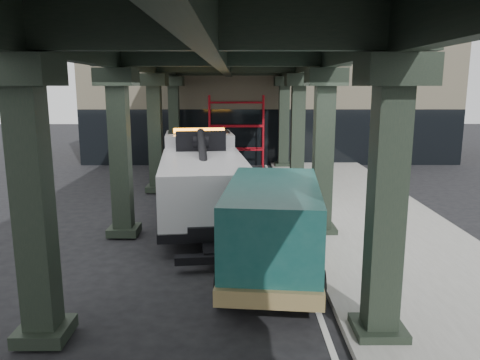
{
  "coord_description": "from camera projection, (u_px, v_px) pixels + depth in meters",
  "views": [
    {
      "loc": [
        0.07,
        -11.7,
        4.5
      ],
      "look_at": [
        0.14,
        2.19,
        1.7
      ],
      "focal_mm": 35.0,
      "sensor_mm": 36.0,
      "label": 1
    }
  ],
  "objects": [
    {
      "name": "ground",
      "position": [
        235.0,
        259.0,
        12.36
      ],
      "size": [
        90.0,
        90.0,
        0.0
      ],
      "primitive_type": "plane",
      "color": "black",
      "rests_on": "ground"
    },
    {
      "name": "sidewalk",
      "position": [
        382.0,
        233.0,
        14.33
      ],
      "size": [
        5.0,
        40.0,
        0.15
      ],
      "primitive_type": "cube",
      "color": "gray",
      "rests_on": "ground"
    },
    {
      "name": "lane_stripe",
      "position": [
        291.0,
        235.0,
        14.33
      ],
      "size": [
        0.12,
        38.0,
        0.01
      ],
      "primitive_type": "cube",
      "color": "silver",
      "rests_on": "ground"
    },
    {
      "name": "viaduct",
      "position": [
        221.0,
        51.0,
        13.24
      ],
      "size": [
        7.4,
        32.0,
        6.4
      ],
      "color": "black",
      "rests_on": "ground"
    },
    {
      "name": "building",
      "position": [
        266.0,
        94.0,
        31.19
      ],
      "size": [
        22.0,
        10.0,
        8.0
      ],
      "primitive_type": "cube",
      "color": "#C6B793",
      "rests_on": "ground"
    },
    {
      "name": "scaffolding",
      "position": [
        236.0,
        129.0,
        26.3
      ],
      "size": [
        3.08,
        0.88,
        4.0
      ],
      "color": "red",
      "rests_on": "ground"
    },
    {
      "name": "tow_truck",
      "position": [
        202.0,
        173.0,
        16.51
      ],
      "size": [
        3.57,
        9.48,
        3.04
      ],
      "rotation": [
        0.0,
        0.0,
        0.11
      ],
      "color": "black",
      "rests_on": "ground"
    },
    {
      "name": "towed_van",
      "position": [
        273.0,
        225.0,
        11.22
      ],
      "size": [
        2.74,
        5.83,
        2.29
      ],
      "rotation": [
        0.0,
        0.0,
        -0.1
      ],
      "color": "#134440",
      "rests_on": "ground"
    }
  ]
}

